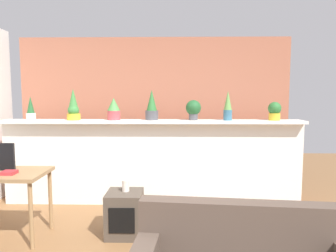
{
  "coord_description": "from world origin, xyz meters",
  "views": [
    {
      "loc": [
        0.32,
        -2.44,
        1.6
      ],
      "look_at": [
        0.25,
        1.24,
        1.22
      ],
      "focal_mm": 33.19,
      "sensor_mm": 36.0,
      "label": 1
    }
  ],
  "objects_px": {
    "potted_plant_2": "(114,109)",
    "potted_plant_4": "(193,109)",
    "potted_plant_3": "(152,107)",
    "potted_plant_6": "(275,111)",
    "vase_on_shelf": "(126,186)",
    "potted_plant_1": "(73,107)",
    "potted_plant_0": "(31,109)",
    "book_on_desk": "(9,173)",
    "potted_plant_5": "(228,106)",
    "side_cube_shelf": "(125,214)"
  },
  "relations": [
    {
      "from": "book_on_desk",
      "to": "potted_plant_4",
      "type": "bearing_deg",
      "value": 30.63
    },
    {
      "from": "potted_plant_0",
      "to": "potted_plant_3",
      "type": "height_order",
      "value": "potted_plant_3"
    },
    {
      "from": "potted_plant_0",
      "to": "potted_plant_3",
      "type": "bearing_deg",
      "value": 0.76
    },
    {
      "from": "potted_plant_3",
      "to": "potted_plant_6",
      "type": "bearing_deg",
      "value": -0.91
    },
    {
      "from": "potted_plant_1",
      "to": "potted_plant_3",
      "type": "height_order",
      "value": "potted_plant_1"
    },
    {
      "from": "potted_plant_3",
      "to": "side_cube_shelf",
      "type": "height_order",
      "value": "potted_plant_3"
    },
    {
      "from": "potted_plant_1",
      "to": "side_cube_shelf",
      "type": "relative_size",
      "value": 0.89
    },
    {
      "from": "potted_plant_0",
      "to": "potted_plant_5",
      "type": "distance_m",
      "value": 2.81
    },
    {
      "from": "potted_plant_0",
      "to": "potted_plant_4",
      "type": "distance_m",
      "value": 2.33
    },
    {
      "from": "potted_plant_1",
      "to": "potted_plant_4",
      "type": "height_order",
      "value": "potted_plant_1"
    },
    {
      "from": "potted_plant_3",
      "to": "potted_plant_2",
      "type": "bearing_deg",
      "value": -178.97
    },
    {
      "from": "potted_plant_5",
      "to": "book_on_desk",
      "type": "xyz_separation_m",
      "value": [
        -2.52,
        -1.18,
        -0.67
      ]
    },
    {
      "from": "side_cube_shelf",
      "to": "potted_plant_0",
      "type": "bearing_deg",
      "value": 146.0
    },
    {
      "from": "vase_on_shelf",
      "to": "potted_plant_1",
      "type": "bearing_deg",
      "value": 132.89
    },
    {
      "from": "potted_plant_4",
      "to": "potted_plant_6",
      "type": "height_order",
      "value": "potted_plant_4"
    },
    {
      "from": "potted_plant_4",
      "to": "potted_plant_2",
      "type": "bearing_deg",
      "value": 179.78
    },
    {
      "from": "potted_plant_1",
      "to": "potted_plant_6",
      "type": "xyz_separation_m",
      "value": [
        2.85,
        0.01,
        -0.05
      ]
    },
    {
      "from": "potted_plant_2",
      "to": "potted_plant_6",
      "type": "distance_m",
      "value": 2.28
    },
    {
      "from": "potted_plant_4",
      "to": "vase_on_shelf",
      "type": "relative_size",
      "value": 2.21
    },
    {
      "from": "potted_plant_5",
      "to": "book_on_desk",
      "type": "distance_m",
      "value": 2.86
    },
    {
      "from": "side_cube_shelf",
      "to": "book_on_desk",
      "type": "distance_m",
      "value": 1.32
    },
    {
      "from": "potted_plant_4",
      "to": "book_on_desk",
      "type": "xyz_separation_m",
      "value": [
        -2.03,
        -1.2,
        -0.63
      ]
    },
    {
      "from": "potted_plant_3",
      "to": "book_on_desk",
      "type": "height_order",
      "value": "potted_plant_3"
    },
    {
      "from": "potted_plant_1",
      "to": "potted_plant_5",
      "type": "distance_m",
      "value": 2.19
    },
    {
      "from": "potted_plant_2",
      "to": "potted_plant_6",
      "type": "relative_size",
      "value": 1.21
    },
    {
      "from": "potted_plant_3",
      "to": "book_on_desk",
      "type": "distance_m",
      "value": 2.0
    },
    {
      "from": "potted_plant_1",
      "to": "potted_plant_4",
      "type": "distance_m",
      "value": 1.71
    },
    {
      "from": "vase_on_shelf",
      "to": "potted_plant_6",
      "type": "bearing_deg",
      "value": 26.15
    },
    {
      "from": "potted_plant_1",
      "to": "book_on_desk",
      "type": "relative_size",
      "value": 3.13
    },
    {
      "from": "potted_plant_4",
      "to": "vase_on_shelf",
      "type": "distance_m",
      "value": 1.52
    },
    {
      "from": "potted_plant_1",
      "to": "book_on_desk",
      "type": "height_order",
      "value": "potted_plant_1"
    },
    {
      "from": "potted_plant_0",
      "to": "potted_plant_1",
      "type": "distance_m",
      "value": 0.62
    },
    {
      "from": "potted_plant_2",
      "to": "potted_plant_0",
      "type": "bearing_deg",
      "value": -179.36
    },
    {
      "from": "potted_plant_2",
      "to": "potted_plant_4",
      "type": "bearing_deg",
      "value": -0.22
    },
    {
      "from": "potted_plant_2",
      "to": "book_on_desk",
      "type": "bearing_deg",
      "value": -126.62
    },
    {
      "from": "potted_plant_0",
      "to": "side_cube_shelf",
      "type": "xyz_separation_m",
      "value": [
        1.5,
        -1.01,
        -1.14
      ]
    },
    {
      "from": "potted_plant_3",
      "to": "book_on_desk",
      "type": "relative_size",
      "value": 3.01
    },
    {
      "from": "potted_plant_3",
      "to": "potted_plant_5",
      "type": "distance_m",
      "value": 1.07
    },
    {
      "from": "potted_plant_1",
      "to": "potted_plant_2",
      "type": "distance_m",
      "value": 0.57
    },
    {
      "from": "potted_plant_1",
      "to": "potted_plant_6",
      "type": "bearing_deg",
      "value": 0.25
    },
    {
      "from": "vase_on_shelf",
      "to": "potted_plant_0",
      "type": "bearing_deg",
      "value": 147.26
    },
    {
      "from": "potted_plant_5",
      "to": "vase_on_shelf",
      "type": "distance_m",
      "value": 1.83
    },
    {
      "from": "potted_plant_3",
      "to": "potted_plant_5",
      "type": "bearing_deg",
      "value": -2.28
    },
    {
      "from": "potted_plant_1",
      "to": "book_on_desk",
      "type": "distance_m",
      "value": 1.39
    },
    {
      "from": "potted_plant_4",
      "to": "potted_plant_0",
      "type": "bearing_deg",
      "value": -179.78
    },
    {
      "from": "potted_plant_1",
      "to": "potted_plant_3",
      "type": "relative_size",
      "value": 1.04
    },
    {
      "from": "potted_plant_1",
      "to": "potted_plant_3",
      "type": "bearing_deg",
      "value": 2.04
    },
    {
      "from": "potted_plant_5",
      "to": "book_on_desk",
      "type": "bearing_deg",
      "value": -154.95
    },
    {
      "from": "potted_plant_3",
      "to": "potted_plant_6",
      "type": "distance_m",
      "value": 1.73
    },
    {
      "from": "potted_plant_4",
      "to": "potted_plant_6",
      "type": "bearing_deg",
      "value": -0.67
    }
  ]
}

